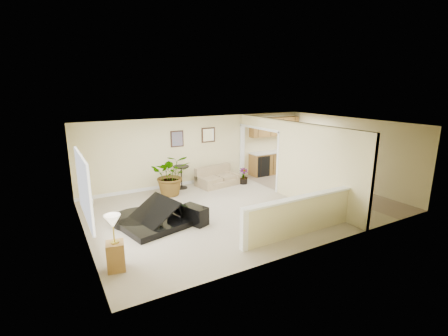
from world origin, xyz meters
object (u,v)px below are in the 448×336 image
piano (151,202)px  palm_plant (171,175)px  accent_table (181,174)px  small_plant (243,177)px  lamp_stand (115,247)px  piano_bench (195,215)px  loveseat (217,176)px

piano → palm_plant: size_ratio=1.38×
accent_table → palm_plant: 0.80m
piano → small_plant: 4.61m
piano → lamp_stand: size_ratio=1.83×
piano_bench → loveseat: bearing=51.8°
piano → small_plant: bearing=11.6°
piano_bench → loveseat: size_ratio=0.44×
piano_bench → lamp_stand: size_ratio=0.62×
piano_bench → lamp_stand: bearing=-150.8°
piano → palm_plant: piano is taller
loveseat → lamp_stand: size_ratio=1.43×
piano_bench → palm_plant: size_ratio=0.47×
accent_table → palm_plant: size_ratio=0.53×
piano → loveseat: piano is taller
piano → small_plant: size_ratio=3.59×
lamp_stand → piano_bench: bearing=29.2°
small_plant → lamp_stand: lamp_stand is taller
small_plant → palm_plant: bearing=177.9°
piano_bench → piano: bearing=154.9°
piano → piano_bench: 1.20m
small_plant → piano: bearing=-154.8°
accent_table → small_plant: accent_table is taller
piano → accent_table: size_ratio=2.61×
accent_table → loveseat: bearing=-10.9°
palm_plant → loveseat: bearing=8.0°
piano → palm_plant: bearing=43.3°
palm_plant → piano: bearing=-123.0°
accent_table → small_plant: (2.24, -0.63, -0.27)m
accent_table → palm_plant: bearing=-137.6°
loveseat → piano_bench: bearing=-136.7°
loveseat → palm_plant: 1.96m
loveseat → accent_table: bearing=160.6°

